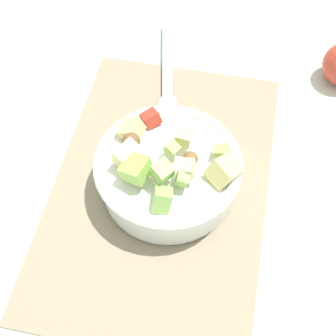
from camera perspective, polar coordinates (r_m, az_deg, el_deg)
The scene contains 4 objects.
ground_plane at distance 0.77m, azimuth -0.84°, elevation -2.12°, with size 2.40×2.40×0.00m, color silver.
placemat at distance 0.77m, azimuth -0.84°, elevation -2.00°, with size 0.51×0.33×0.01m, color gray.
salad_bowl at distance 0.73m, azimuth -0.03°, elevation -0.38°, with size 0.22×0.22×0.11m.
serving_spoon at distance 0.89m, azimuth -0.06°, elevation 9.51°, with size 0.24×0.07×0.01m.
Camera 1 is at (-0.39, -0.09, 0.66)m, focal length 53.33 mm.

